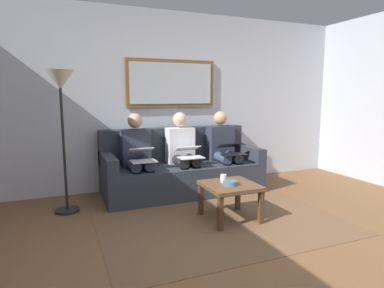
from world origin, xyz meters
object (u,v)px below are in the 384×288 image
object	(u,v)px
couch	(181,170)
framed_mirror	(171,83)
laptop_black	(231,149)
laptop_white	(189,152)
laptop_silver	(142,155)
standing_lamp	(61,96)
person_middle	(183,151)
coffee_table	(230,190)
person_left	(223,148)
bowl	(230,183)
person_right	(138,154)
cup	(223,178)

from	to	relation	value
couch	framed_mirror	world-z (taller)	framed_mirror
couch	laptop_black	size ratio (longest dim) A/B	6.29
laptop_white	laptop_silver	world-z (taller)	laptop_silver
standing_lamp	person_middle	bearing A→B (deg)	-172.69
framed_mirror	coffee_table	world-z (taller)	framed_mirror
person_left	laptop_silver	size ratio (longest dim) A/B	3.00
bowl	person_left	size ratio (longest dim) A/B	0.14
laptop_white	person_right	distance (m)	0.68
person_middle	standing_lamp	bearing A→B (deg)	7.31
couch	standing_lamp	size ratio (longest dim) A/B	1.33
person_middle	person_right	bearing A→B (deg)	0.00
person_left	laptop_silver	distance (m)	1.30
person_left	laptop_white	world-z (taller)	person_left
bowl	person_right	size ratio (longest dim) A/B	0.14
coffee_table	laptop_silver	size ratio (longest dim) A/B	1.50
person_left	laptop_black	xyz separation A→B (m)	(0.00, 0.24, 0.02)
laptop_white	laptop_silver	distance (m)	0.64
coffee_table	laptop_silver	xyz separation A→B (m)	(0.77, -0.92, 0.29)
coffee_table	person_middle	size ratio (longest dim) A/B	0.50
cup	laptop_black	world-z (taller)	laptop_black
bowl	person_left	bearing A→B (deg)	-114.19
laptop_silver	standing_lamp	xyz separation A→B (m)	(0.91, -0.03, 0.74)
person_left	laptop_white	distance (m)	0.68
cup	bowl	bearing A→B (deg)	95.75
laptop_silver	laptop_black	bearing A→B (deg)	179.71
coffee_table	person_middle	xyz separation A→B (m)	(0.13, -1.15, 0.27)
person_right	standing_lamp	distance (m)	1.20
coffee_table	laptop_white	bearing A→B (deg)	-82.00
laptop_white	framed_mirror	bearing A→B (deg)	-90.00
person_left	couch	bearing A→B (deg)	-6.13
framed_mirror	bowl	size ratio (longest dim) A/B	8.46
coffee_table	standing_lamp	size ratio (longest dim) A/B	0.34
person_left	person_middle	world-z (taller)	same
person_left	standing_lamp	size ratio (longest dim) A/B	0.69
laptop_black	person_right	bearing A→B (deg)	-10.57
couch	bowl	bearing A→B (deg)	94.57
laptop_white	person_right	xyz separation A→B (m)	(0.64, -0.24, -0.01)
framed_mirror	laptop_white	world-z (taller)	framed_mirror
laptop_black	couch	bearing A→B (deg)	-25.66
framed_mirror	cup	bearing A→B (deg)	93.30
cup	person_left	xyz separation A→B (m)	(-0.55, -1.06, 0.16)
couch	person_left	world-z (taller)	person_left
bowl	person_middle	xyz separation A→B (m)	(0.10, -1.20, 0.18)
person_middle	laptop_white	xyz separation A→B (m)	(0.00, 0.24, 0.01)
framed_mirror	person_left	distance (m)	1.23
framed_mirror	bowl	distance (m)	2.00
cup	bowl	xyz separation A→B (m)	(-0.01, 0.14, -0.02)
cup	standing_lamp	world-z (taller)	standing_lamp
person_left	laptop_silver	bearing A→B (deg)	10.28
coffee_table	person_right	xyz separation A→B (m)	(0.77, -1.15, 0.27)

